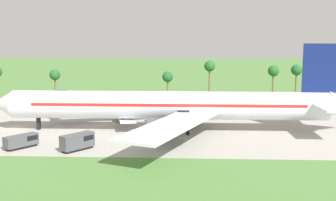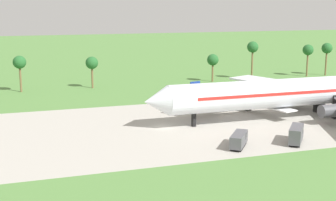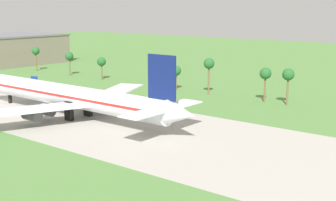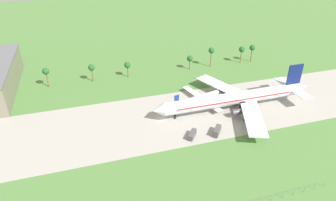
{
  "view_description": "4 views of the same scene",
  "coord_description": "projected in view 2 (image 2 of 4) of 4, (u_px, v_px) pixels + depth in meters",
  "views": [
    {
      "loc": [
        38.48,
        -89.91,
        20.15
      ],
      "look_at": [
        34.31,
        -1.51,
        6.61
      ],
      "focal_mm": 45.0,
      "sensor_mm": 36.0,
      "label": 1
    },
    {
      "loc": [
        -26.83,
        -85.45,
        23.73
      ],
      "look_at": [
        0.68,
        -1.51,
        5.61
      ],
      "focal_mm": 50.0,
      "sensor_mm": 36.0,
      "label": 2
    },
    {
      "loc": [
        131.39,
        -81.35,
        29.14
      ],
      "look_at": [
        67.94,
        -1.51,
        8.58
      ],
      "focal_mm": 50.0,
      "sensor_mm": 36.0,
      "label": 3
    },
    {
      "loc": [
        -30.21,
        -108.43,
        73.17
      ],
      "look_at": [
        4.69,
        5.0,
        6.0
      ],
      "focal_mm": 32.0,
      "sensor_mm": 36.0,
      "label": 4
    }
  ],
  "objects": [
    {
      "name": "palm_tree_row",
      "position": [
        176.0,
        56.0,
        141.95
      ],
      "size": [
        126.73,
        3.6,
        12.29
      ],
      "color": "brown",
      "rests_on": "ground_plane"
    },
    {
      "name": "fuel_truck",
      "position": [
        239.0,
        139.0,
        79.28
      ],
      "size": [
        5.35,
        6.13,
        2.43
      ],
      "color": "black",
      "rests_on": "ground_plane"
    },
    {
      "name": "jet_airliner",
      "position": [
        323.0,
        91.0,
        100.96
      ],
      "size": [
        79.44,
        60.64,
        18.69
      ],
      "color": "silver",
      "rests_on": "ground_plane"
    },
    {
      "name": "ground_plane",
      "position": [
        162.0,
        127.0,
        92.5
      ],
      "size": [
        600.0,
        600.0,
        0.0
      ],
      "primitive_type": "plane",
      "color": "#517F3D"
    },
    {
      "name": "baggage_tug",
      "position": [
        296.0,
        134.0,
        81.55
      ],
      "size": [
        5.52,
        6.19,
        3.0
      ],
      "color": "black",
      "rests_on": "ground_plane"
    },
    {
      "name": "taxiway_strip",
      "position": [
        162.0,
        127.0,
        92.5
      ],
      "size": [
        320.0,
        44.0,
        0.02
      ],
      "color": "#A8A399",
      "rests_on": "ground_plane"
    },
    {
      "name": "regional_aircraft",
      "position": [
        245.0,
        99.0,
        107.16
      ],
      "size": [
        31.44,
        28.49,
        7.83
      ],
      "color": "white",
      "rests_on": "ground_plane"
    }
  ]
}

